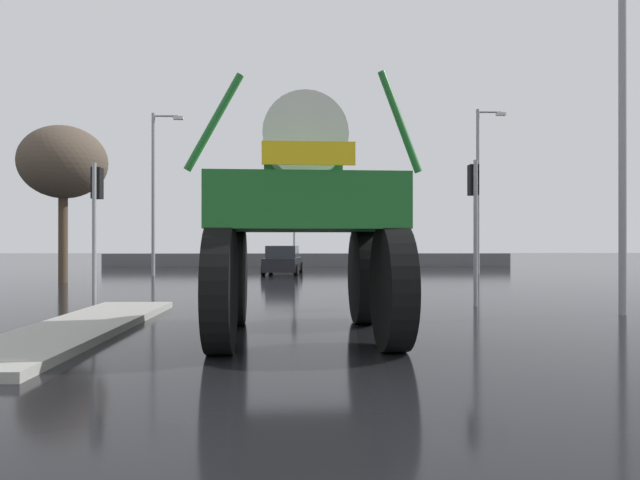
% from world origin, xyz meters
% --- Properties ---
extents(ground_plane, '(120.00, 120.00, 0.00)m').
position_xyz_m(ground_plane, '(0.00, 18.00, 0.00)').
color(ground_plane, black).
extents(median_island, '(1.78, 8.19, 0.15)m').
position_xyz_m(median_island, '(-4.65, 5.94, 0.07)').
color(median_island, '#9E9B93').
rests_on(median_island, ground).
extents(oversize_sprayer, '(3.74, 5.32, 4.47)m').
position_xyz_m(oversize_sprayer, '(-0.27, 5.31, 2.17)').
color(oversize_sprayer, black).
rests_on(oversize_sprayer, ground).
extents(sedan_ahead, '(2.15, 4.23, 1.52)m').
position_xyz_m(sedan_ahead, '(-1.40, 25.37, 0.71)').
color(sedan_ahead, black).
rests_on(sedan_ahead, ground).
extents(traffic_signal_near_left, '(0.24, 0.54, 3.85)m').
position_xyz_m(traffic_signal_near_left, '(-5.83, 10.20, 2.81)').
color(traffic_signal_near_left, gray).
rests_on(traffic_signal_near_left, ground).
extents(traffic_signal_near_right, '(0.24, 0.54, 3.97)m').
position_xyz_m(traffic_signal_near_right, '(4.39, 10.19, 2.89)').
color(traffic_signal_near_right, gray).
rests_on(traffic_signal_near_right, ground).
extents(traffic_signal_far_left, '(0.24, 0.55, 3.66)m').
position_xyz_m(traffic_signal_far_left, '(-0.80, 26.34, 2.67)').
color(traffic_signal_far_left, gray).
rests_on(traffic_signal_far_left, ground).
extents(streetlight_near_right, '(1.85, 0.24, 8.30)m').
position_xyz_m(streetlight_near_right, '(7.52, 8.19, 4.60)').
color(streetlight_near_right, gray).
rests_on(streetlight_near_right, ground).
extents(streetlight_far_left, '(1.62, 0.24, 8.33)m').
position_xyz_m(streetlight_far_left, '(-7.87, 24.16, 4.58)').
color(streetlight_far_left, gray).
rests_on(streetlight_far_left, ground).
extents(streetlight_far_right, '(1.61, 0.24, 8.94)m').
position_xyz_m(streetlight_far_right, '(9.29, 25.55, 4.89)').
color(streetlight_far_right, gray).
rests_on(streetlight_far_right, ground).
extents(bare_tree_left, '(3.64, 3.64, 6.69)m').
position_xyz_m(bare_tree_left, '(-10.54, 19.37, 5.10)').
color(bare_tree_left, '#473828').
rests_on(bare_tree_left, ground).
extents(roadside_barrier, '(28.33, 0.24, 0.90)m').
position_xyz_m(roadside_barrier, '(0.00, 34.42, 0.45)').
color(roadside_barrier, '#59595B').
rests_on(roadside_barrier, ground).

